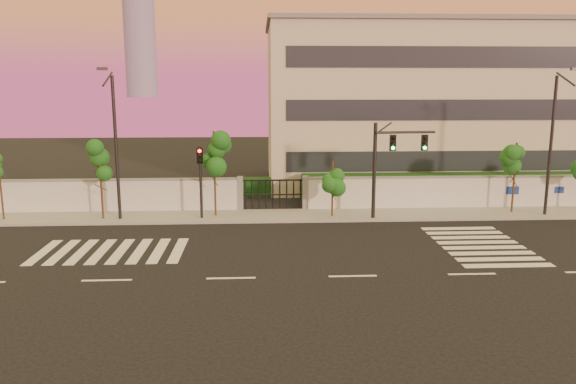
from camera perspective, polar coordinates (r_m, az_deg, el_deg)
name	(u,v)px	position (r m, az deg, el deg)	size (l,w,h in m)	color
ground	(353,276)	(23.51, 6.59, -8.50)	(120.00, 120.00, 0.00)	black
sidewalk	(324,215)	(33.47, 3.67, -2.36)	(60.00, 3.00, 0.15)	gray
perimeter_wall	(323,194)	(34.72, 3.58, -0.18)	(60.00, 0.36, 2.20)	silver
hedge_row	(334,189)	(37.57, 4.72, 0.27)	(41.00, 4.25, 1.80)	black
institutional_building	(423,104)	(45.67, 13.52, 8.67)	(24.40, 12.40, 12.25)	beige
road_markings	(307,250)	(26.86, 1.93, -5.89)	(57.00, 7.62, 0.02)	silver
street_tree_b	(100,163)	(33.49, -18.54, 2.81)	(1.45, 1.15, 4.56)	#382314
street_tree_c	(215,154)	(32.76, -7.47, 3.82)	(1.48, 1.17, 5.10)	#382314
street_tree_d	(333,176)	(32.54, 4.59, 1.59)	(1.30, 1.04, 3.39)	#382314
street_tree_e	(516,162)	(36.05, 22.12, 2.87)	(1.50, 1.19, 4.34)	#382314
traffic_signal_main	(387,159)	(32.37, 10.03, 3.30)	(3.55, 0.48, 5.62)	black
traffic_signal_secondary	(200,173)	(32.29, -8.89, 1.90)	(0.34, 0.33, 4.35)	black
streetlight_west	(115,141)	(32.77, -17.18, 5.00)	(0.51, 2.07, 8.61)	black
streetlight_east	(553,139)	(35.79, 25.33, 4.91)	(0.51, 2.07, 8.61)	black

